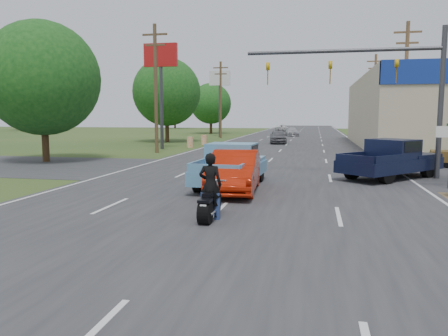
% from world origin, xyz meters
% --- Properties ---
extents(main_road, '(15.00, 180.00, 0.02)m').
position_xyz_m(main_road, '(0.00, 40.00, 0.01)').
color(main_road, '#2D2D30').
rests_on(main_road, ground).
extents(cross_road, '(120.00, 10.00, 0.02)m').
position_xyz_m(cross_road, '(0.00, 18.00, 0.01)').
color(cross_road, '#2D2D30').
rests_on(cross_road, ground).
extents(utility_pole_2, '(2.00, 0.28, 10.00)m').
position_xyz_m(utility_pole_2, '(9.50, 31.00, 5.32)').
color(utility_pole_2, '#4C3823').
rests_on(utility_pole_2, ground).
extents(utility_pole_3, '(2.00, 0.28, 10.00)m').
position_xyz_m(utility_pole_3, '(9.50, 49.00, 5.32)').
color(utility_pole_3, '#4C3823').
rests_on(utility_pole_3, ground).
extents(utility_pole_5, '(2.00, 0.28, 10.00)m').
position_xyz_m(utility_pole_5, '(-9.50, 28.00, 5.32)').
color(utility_pole_5, '#4C3823').
rests_on(utility_pole_5, ground).
extents(utility_pole_6, '(2.00, 0.28, 10.00)m').
position_xyz_m(utility_pole_6, '(-9.50, 52.00, 5.32)').
color(utility_pole_6, '#4C3823').
rests_on(utility_pole_6, ground).
extents(tree_0, '(7.14, 7.14, 8.84)m').
position_xyz_m(tree_0, '(-14.00, 20.00, 5.26)').
color(tree_0, '#422D19').
rests_on(tree_0, ground).
extents(tree_1, '(7.56, 7.56, 9.36)m').
position_xyz_m(tree_1, '(-13.50, 42.00, 5.57)').
color(tree_1, '#422D19').
rests_on(tree_1, ground).
extents(tree_2, '(6.72, 6.72, 8.32)m').
position_xyz_m(tree_2, '(-14.20, 66.00, 4.95)').
color(tree_2, '#422D19').
rests_on(tree_2, ground).
extents(tree_4, '(9.24, 9.24, 11.44)m').
position_xyz_m(tree_4, '(-55.00, 75.00, 6.82)').
color(tree_4, '#422D19').
rests_on(tree_4, ground).
extents(tree_6, '(8.82, 8.82, 10.92)m').
position_xyz_m(tree_6, '(-30.00, 95.00, 6.51)').
color(tree_6, '#422D19').
rests_on(tree_6, ground).
extents(barrel_1, '(0.56, 0.56, 1.00)m').
position_xyz_m(barrel_1, '(8.40, 20.50, 0.50)').
color(barrel_1, orange).
rests_on(barrel_1, ground).
extents(barrel_2, '(0.56, 0.56, 1.00)m').
position_xyz_m(barrel_2, '(-8.50, 34.00, 0.50)').
color(barrel_2, orange).
rests_on(barrel_2, ground).
extents(barrel_3, '(0.56, 0.56, 1.00)m').
position_xyz_m(barrel_3, '(-8.20, 38.00, 0.50)').
color(barrel_3, orange).
rests_on(barrel_3, ground).
extents(pole_sign_left_near, '(3.00, 0.35, 9.20)m').
position_xyz_m(pole_sign_left_near, '(-10.50, 32.00, 7.17)').
color(pole_sign_left_near, '#3F3F44').
rests_on(pole_sign_left_near, ground).
extents(pole_sign_left_far, '(3.00, 0.35, 9.20)m').
position_xyz_m(pole_sign_left_far, '(-10.50, 56.00, 7.17)').
color(pole_sign_left_far, '#3F3F44').
rests_on(pole_sign_left_far, ground).
extents(signal_mast, '(9.12, 0.40, 7.00)m').
position_xyz_m(signal_mast, '(5.82, 17.00, 4.80)').
color(signal_mast, '#3F3F44').
rests_on(signal_mast, ground).
extents(red_convertible, '(2.00, 4.95, 1.60)m').
position_xyz_m(red_convertible, '(-0.13, 11.48, 0.80)').
color(red_convertible, '#B61E08').
rests_on(red_convertible, ground).
extents(motorcycle, '(0.64, 2.07, 1.05)m').
position_xyz_m(motorcycle, '(0.01, 6.83, 0.47)').
color(motorcycle, black).
rests_on(motorcycle, ground).
extents(rider, '(0.66, 0.44, 1.81)m').
position_xyz_m(rider, '(0.01, 6.88, 0.90)').
color(rider, black).
rests_on(rider, ground).
extents(blue_pickup, '(2.37, 5.55, 1.81)m').
position_xyz_m(blue_pickup, '(-0.49, 12.81, 0.91)').
color(blue_pickup, black).
rests_on(blue_pickup, ground).
extents(navy_pickup, '(5.32, 5.57, 1.85)m').
position_xyz_m(navy_pickup, '(6.46, 16.69, 0.93)').
color(navy_pickup, black).
rests_on(navy_pickup, ground).
extents(distant_car_grey, '(2.17, 4.41, 1.45)m').
position_xyz_m(distant_car_grey, '(-0.99, 41.62, 0.72)').
color(distant_car_grey, '#5D5D62').
rests_on(distant_car_grey, ground).
extents(distant_car_silver, '(2.37, 4.42, 1.22)m').
position_xyz_m(distant_car_silver, '(-0.50, 59.86, 0.61)').
color(distant_car_silver, '#B2B2B7').
rests_on(distant_car_silver, ground).
extents(distant_car_white, '(2.19, 4.61, 1.27)m').
position_xyz_m(distant_car_white, '(-3.51, 79.22, 0.64)').
color(distant_car_white, silver).
rests_on(distant_car_white, ground).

